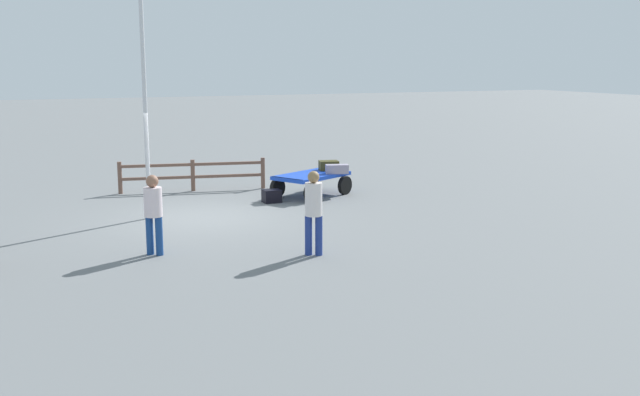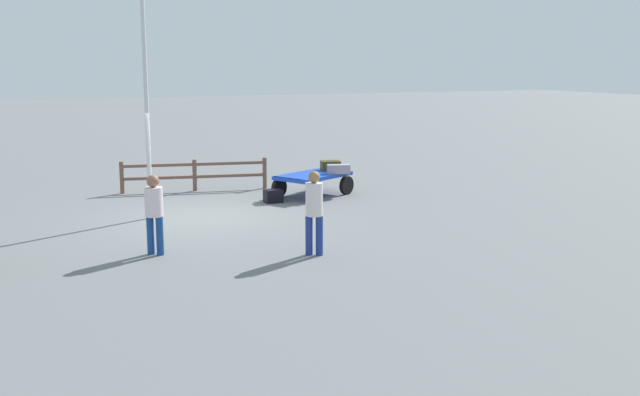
{
  "view_description": "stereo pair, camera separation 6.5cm",
  "coord_description": "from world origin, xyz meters",
  "px_view_note": "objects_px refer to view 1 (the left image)",
  "views": [
    {
      "loc": [
        4.3,
        16.99,
        3.7
      ],
      "look_at": [
        -0.46,
        6.0,
        1.47
      ],
      "focal_mm": 41.59,
      "sensor_mm": 36.0,
      "label": 1
    },
    {
      "loc": [
        4.24,
        17.02,
        3.7
      ],
      "look_at": [
        -0.46,
        6.0,
        1.47
      ],
      "focal_mm": 41.59,
      "sensor_mm": 36.0,
      "label": 2
    }
  ],
  "objects_px": {
    "suitcase_navy": "(337,169)",
    "worker_trailing": "(153,208)",
    "worker_lead": "(314,207)",
    "flagpole": "(140,73)",
    "suitcase_dark": "(272,196)",
    "luggage_cart": "(311,179)",
    "suitcase_tan": "(329,165)"
  },
  "relations": [
    {
      "from": "suitcase_navy",
      "to": "worker_trailing",
      "type": "relative_size",
      "value": 0.43
    },
    {
      "from": "worker_trailing",
      "to": "suitcase_navy",
      "type": "bearing_deg",
      "value": -143.19
    },
    {
      "from": "worker_lead",
      "to": "suitcase_navy",
      "type": "bearing_deg",
      "value": -118.7
    },
    {
      "from": "worker_lead",
      "to": "flagpole",
      "type": "distance_m",
      "value": 5.8
    },
    {
      "from": "worker_lead",
      "to": "worker_trailing",
      "type": "xyz_separation_m",
      "value": [
        2.81,
        -1.24,
        -0.03
      ]
    },
    {
      "from": "suitcase_navy",
      "to": "suitcase_dark",
      "type": "bearing_deg",
      "value": 7.27
    },
    {
      "from": "worker_lead",
      "to": "worker_trailing",
      "type": "bearing_deg",
      "value": -23.85
    },
    {
      "from": "suitcase_navy",
      "to": "worker_lead",
      "type": "distance_m",
      "value": 6.47
    },
    {
      "from": "luggage_cart",
      "to": "worker_trailing",
      "type": "distance_m",
      "value": 7.01
    },
    {
      "from": "worker_trailing",
      "to": "flagpole",
      "type": "xyz_separation_m",
      "value": [
        -0.46,
        -3.45,
        2.51
      ]
    },
    {
      "from": "suitcase_tan",
      "to": "worker_trailing",
      "type": "height_order",
      "value": "worker_trailing"
    },
    {
      "from": "suitcase_navy",
      "to": "suitcase_tan",
      "type": "relative_size",
      "value": 1.12
    },
    {
      "from": "luggage_cart",
      "to": "worker_lead",
      "type": "bearing_deg",
      "value": 67.7
    },
    {
      "from": "luggage_cart",
      "to": "suitcase_navy",
      "type": "height_order",
      "value": "suitcase_navy"
    },
    {
      "from": "luggage_cart",
      "to": "worker_lead",
      "type": "distance_m",
      "value": 6.39
    },
    {
      "from": "suitcase_navy",
      "to": "suitcase_dark",
      "type": "distance_m",
      "value": 2.12
    },
    {
      "from": "flagpole",
      "to": "luggage_cart",
      "type": "bearing_deg",
      "value": -165.89
    },
    {
      "from": "suitcase_tan",
      "to": "suitcase_navy",
      "type": "bearing_deg",
      "value": 85.77
    },
    {
      "from": "luggage_cart",
      "to": "flagpole",
      "type": "relative_size",
      "value": 0.41
    },
    {
      "from": "worker_trailing",
      "to": "luggage_cart",
      "type": "bearing_deg",
      "value": -138.35
    },
    {
      "from": "suitcase_dark",
      "to": "worker_lead",
      "type": "relative_size",
      "value": 0.28
    },
    {
      "from": "suitcase_navy",
      "to": "suitcase_dark",
      "type": "height_order",
      "value": "suitcase_navy"
    },
    {
      "from": "luggage_cart",
      "to": "worker_trailing",
      "type": "bearing_deg",
      "value": 41.65
    },
    {
      "from": "suitcase_navy",
      "to": "suitcase_tan",
      "type": "bearing_deg",
      "value": -94.23
    },
    {
      "from": "flagpole",
      "to": "worker_lead",
      "type": "bearing_deg",
      "value": 116.61
    },
    {
      "from": "suitcase_navy",
      "to": "suitcase_dark",
      "type": "relative_size",
      "value": 1.48
    },
    {
      "from": "worker_lead",
      "to": "suitcase_tan",
      "type": "bearing_deg",
      "value": -116.45
    },
    {
      "from": "suitcase_navy",
      "to": "worker_lead",
      "type": "height_order",
      "value": "worker_lead"
    },
    {
      "from": "luggage_cart",
      "to": "flagpole",
      "type": "bearing_deg",
      "value": 14.11
    },
    {
      "from": "luggage_cart",
      "to": "suitcase_tan",
      "type": "relative_size",
      "value": 4.0
    },
    {
      "from": "suitcase_tan",
      "to": "worker_lead",
      "type": "bearing_deg",
      "value": 63.55
    },
    {
      "from": "suitcase_dark",
      "to": "flagpole",
      "type": "relative_size",
      "value": 0.08
    }
  ]
}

